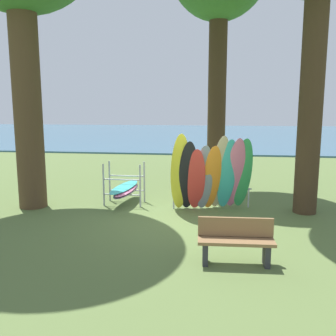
# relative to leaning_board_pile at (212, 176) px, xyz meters

# --- Properties ---
(ground_plane) EXTENTS (80.00, 80.00, 0.00)m
(ground_plane) POSITION_rel_leaning_board_pile_xyz_m (-0.89, -1.08, -1.01)
(ground_plane) COLOR #566B38
(lake_water) EXTENTS (80.00, 36.00, 0.10)m
(lake_water) POSITION_rel_leaning_board_pile_xyz_m (-0.89, 30.08, -0.96)
(lake_water) COLOR #38607A
(lake_water) RESTS_ON ground
(leaning_board_pile) EXTENTS (2.37, 1.40, 2.22)m
(leaning_board_pile) POSITION_rel_leaning_board_pile_xyz_m (0.00, 0.00, 0.00)
(leaning_board_pile) COLOR yellow
(leaning_board_pile) RESTS_ON ground
(board_storage_rack) EXTENTS (1.15, 2.13, 1.25)m
(board_storage_rack) POSITION_rel_leaning_board_pile_xyz_m (-2.58, 0.43, -0.54)
(board_storage_rack) COLOR #9EA0A5
(board_storage_rack) RESTS_ON ground
(park_bench) EXTENTS (1.42, 0.48, 0.85)m
(park_bench) POSITION_rel_leaning_board_pile_xyz_m (0.53, -3.50, -0.56)
(park_bench) COLOR #2D2D33
(park_bench) RESTS_ON ground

